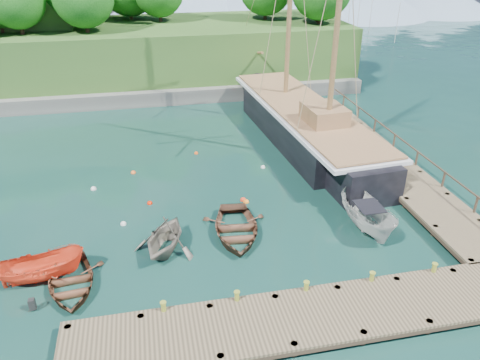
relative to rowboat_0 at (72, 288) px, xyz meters
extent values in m
plane|color=#123227|center=(7.95, 2.17, 0.00)|extent=(160.00, 160.00, 0.00)
cube|color=#463B2B|center=(9.95, -4.33, 0.54)|extent=(20.00, 3.20, 0.12)
cube|color=#2E241A|center=(9.95, -4.33, 0.38)|extent=(20.00, 3.20, 0.20)
cylinder|color=#2E241A|center=(0.25, -3.03, 0.05)|extent=(0.28, 0.28, 1.10)
cube|color=#463B2B|center=(19.45, 9.17, 0.54)|extent=(3.20, 24.00, 0.12)
cube|color=#2E241A|center=(19.45, 9.17, 0.38)|extent=(3.20, 24.00, 0.20)
cylinder|color=#2E241A|center=(18.15, -2.53, 0.05)|extent=(0.28, 0.28, 1.10)
cylinder|color=#2E241A|center=(18.15, 20.87, 0.05)|extent=(0.28, 0.28, 1.10)
cylinder|color=#2E241A|center=(20.75, 20.87, 0.05)|extent=(0.28, 0.28, 1.10)
cylinder|color=olive|center=(3.95, -2.93, 0.00)|extent=(0.26, 0.26, 0.45)
cylinder|color=olive|center=(6.95, -2.93, 0.00)|extent=(0.26, 0.26, 0.45)
cylinder|color=olive|center=(9.95, -2.93, 0.00)|extent=(0.26, 0.26, 0.45)
cylinder|color=olive|center=(12.95, -2.93, 0.00)|extent=(0.26, 0.26, 0.45)
cylinder|color=olive|center=(15.95, -2.93, 0.00)|extent=(0.26, 0.26, 0.45)
imported|color=brown|center=(0.00, 0.00, 0.00)|extent=(3.37, 4.44, 0.86)
imported|color=#71695C|center=(4.30, 1.97, 0.00)|extent=(4.33, 4.57, 1.90)
imported|color=brown|center=(8.00, 2.57, 0.00)|extent=(3.93, 5.15, 0.99)
imported|color=#EB4321|center=(-1.31, 0.85, 0.00)|extent=(4.05, 2.01, 1.50)
imported|color=#B9BAB4|center=(14.95, 1.68, 0.00)|extent=(1.99, 4.82, 1.84)
cube|color=black|center=(15.54, 14.07, 0.78)|extent=(6.08, 15.54, 3.16)
cube|color=black|center=(14.80, 23.82, 0.78)|extent=(3.07, 4.97, 2.84)
cube|color=black|center=(16.21, 5.41, 0.78)|extent=(3.74, 4.16, 3.00)
cube|color=silver|center=(15.54, 14.07, 2.32)|extent=(6.50, 20.31, 0.25)
cube|color=brown|center=(15.54, 14.07, 2.57)|extent=(6.02, 19.84, 0.12)
cube|color=brown|center=(15.79, 10.82, 3.17)|extent=(2.69, 3.18, 1.20)
cylinder|color=brown|center=(14.52, 27.39, 3.77)|extent=(0.77, 6.90, 1.69)
cylinder|color=brown|center=(15.84, 10.17, 10.29)|extent=(0.36, 0.36, 15.44)
sphere|color=silver|center=(2.20, 4.80, 0.00)|extent=(0.33, 0.33, 0.33)
sphere|color=#F91E00|center=(3.69, 6.75, 0.00)|extent=(0.31, 0.31, 0.31)
sphere|color=red|center=(9.13, 6.00, 0.00)|extent=(0.36, 0.36, 0.36)
sphere|color=silver|center=(11.37, 10.01, 0.00)|extent=(0.32, 0.32, 0.32)
sphere|color=orange|center=(2.78, 10.98, 0.00)|extent=(0.34, 0.34, 0.34)
sphere|color=#F35212|center=(7.23, 13.22, 0.00)|extent=(0.29, 0.29, 0.29)
sphere|color=silver|center=(0.35, 9.22, 0.00)|extent=(0.36, 0.36, 0.36)
sphere|color=orange|center=(9.26, 5.74, 0.00)|extent=(0.35, 0.35, 0.35)
cube|color=#474744|center=(-0.05, 26.17, 0.60)|extent=(50.00, 4.00, 1.40)
cube|color=#26481B|center=(-0.05, 32.17, 3.00)|extent=(50.00, 14.00, 6.00)
cylinder|color=#382616|center=(-8.16, 30.28, 6.70)|extent=(0.36, 0.36, 1.40)
cylinder|color=#382616|center=(-6.23, 28.98, 6.70)|extent=(0.36, 0.36, 1.40)
cylinder|color=#382616|center=(21.85, 28.82, 6.70)|extent=(0.36, 0.36, 1.40)
cylinder|color=#382616|center=(6.34, 33.39, 6.70)|extent=(0.36, 0.36, 1.40)
cylinder|color=#382616|center=(-2.21, 32.37, 6.70)|extent=(0.36, 0.36, 1.40)
cylinder|color=#382616|center=(3.37, 35.53, 6.70)|extent=(0.36, 0.36, 1.40)
cylinder|color=#382616|center=(22.03, 29.83, 6.70)|extent=(0.36, 0.36, 1.40)
cylinder|color=#382616|center=(-0.56, 28.72, 6.70)|extent=(0.36, 0.36, 1.40)
cylinder|color=#382616|center=(17.22, 32.57, 6.70)|extent=(0.36, 0.36, 1.40)
cylinder|color=#382616|center=(-2.07, 39.93, 6.70)|extent=(0.36, 0.36, 1.40)
cylinder|color=#382616|center=(2.22, 40.54, 6.70)|extent=(0.36, 0.36, 1.40)
cylinder|color=#382616|center=(-3.95, 33.20, 6.70)|extent=(0.36, 0.36, 1.40)
camera|label=1|loc=(4.04, -17.41, 14.01)|focal=35.00mm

